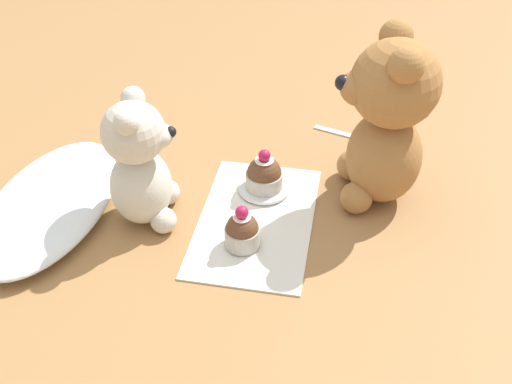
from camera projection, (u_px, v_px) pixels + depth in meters
ground_plane at (256, 221)px, 0.90m from camera, size 4.00×4.00×0.00m
knitted_placemat at (256, 219)px, 0.90m from camera, size 0.28×0.17×0.01m
tulle_cloth at (50, 203)px, 0.90m from camera, size 0.33×0.17×0.04m
teddy_bear_cream at (140, 165)px, 0.85m from camera, size 0.12×0.11×0.20m
teddy_bear_tan at (387, 121)px, 0.87m from camera, size 0.14×0.15×0.27m
cupcake_near_cream_bear at (242, 231)px, 0.84m from camera, size 0.05×0.05×0.07m
saucer_plate at (265, 188)px, 0.95m from camera, size 0.08×0.08×0.01m
cupcake_near_tan_bear at (265, 175)px, 0.94m from camera, size 0.06×0.06×0.07m
teaspoon at (351, 135)px, 1.08m from camera, size 0.05×0.14×0.01m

